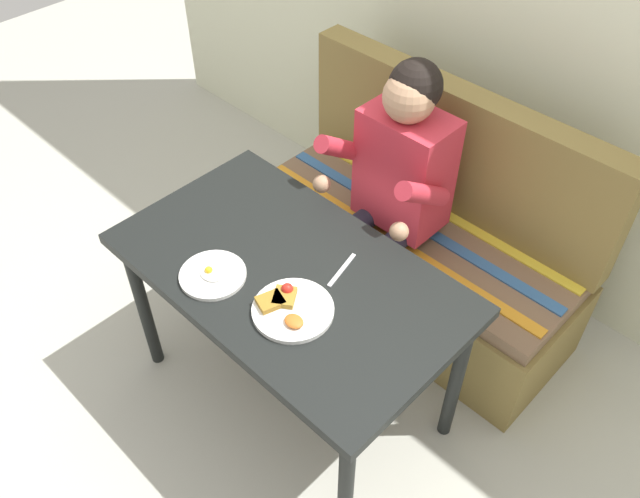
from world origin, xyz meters
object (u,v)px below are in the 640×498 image
(person, at_px, (392,181))
(plate_eggs, at_px, (213,275))
(table, at_px, (289,286))
(couch, at_px, (419,242))
(plate_breakfast, at_px, (290,308))
(fork, at_px, (342,270))

(person, distance_m, plate_eggs, 0.79)
(table, xyz_separation_m, person, (-0.04, 0.59, 0.09))
(couch, relative_size, person, 1.19)
(couch, xyz_separation_m, person, (-0.04, -0.17, 0.41))
(person, distance_m, plate_breakfast, 0.73)
(couch, height_order, plate_breakfast, couch)
(couch, bearing_deg, person, -104.34)
(plate_breakfast, relative_size, plate_eggs, 1.17)
(table, relative_size, person, 0.99)
(couch, bearing_deg, fork, -78.62)
(plate_eggs, height_order, fork, plate_eggs)
(plate_eggs, bearing_deg, fork, 47.91)
(plate_eggs, bearing_deg, table, 51.42)
(fork, bearing_deg, plate_breakfast, -102.66)
(table, height_order, person, person)
(person, relative_size, plate_eggs, 5.49)
(table, distance_m, plate_eggs, 0.27)
(table, height_order, couch, couch)
(table, distance_m, person, 0.60)
(person, xyz_separation_m, plate_breakfast, (0.18, -0.71, 0.00))
(plate_eggs, bearing_deg, couch, 80.80)
(person, bearing_deg, plate_eggs, -98.04)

